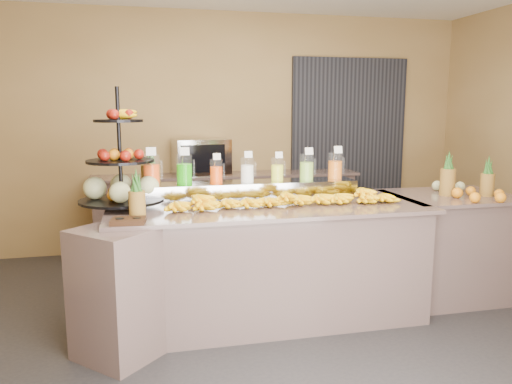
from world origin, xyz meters
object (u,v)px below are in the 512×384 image
object	(u,v)px
pitcher_tray	(247,191)
oven_warmer	(201,157)
fruit_stand	(127,177)
banana_heap	(283,198)
condiment_caddy	(128,221)
right_fruit_pile	(472,189)

from	to	relation	value
pitcher_tray	oven_warmer	bearing A→B (deg)	96.40
fruit_stand	oven_warmer	size ratio (longest dim) A/B	1.49
oven_warmer	banana_heap	bearing A→B (deg)	-85.19
oven_warmer	condiment_caddy	bearing A→B (deg)	-115.04
right_fruit_pile	oven_warmer	world-z (taller)	oven_warmer
pitcher_tray	right_fruit_pile	world-z (taller)	right_fruit_pile
fruit_stand	right_fruit_pile	world-z (taller)	fruit_stand
condiment_caddy	right_fruit_pile	xyz separation A→B (m)	(2.85, 0.33, 0.06)
right_fruit_pile	condiment_caddy	bearing A→B (deg)	-173.40
pitcher_tray	fruit_stand	size ratio (longest dim) A/B	2.02
condiment_caddy	right_fruit_pile	distance (m)	2.87
condiment_caddy	pitcher_tray	bearing A→B (deg)	35.54
condiment_caddy	oven_warmer	size ratio (longest dim) A/B	0.36
pitcher_tray	condiment_caddy	world-z (taller)	pitcher_tray
pitcher_tray	banana_heap	distance (m)	0.38
pitcher_tray	oven_warmer	xyz separation A→B (m)	(-0.19, 1.67, 0.13)
condiment_caddy	right_fruit_pile	bearing A→B (deg)	6.60
right_fruit_pile	pitcher_tray	bearing A→B (deg)	169.43
fruit_stand	pitcher_tray	bearing A→B (deg)	-5.02
pitcher_tray	condiment_caddy	size ratio (longest dim) A/B	8.30
fruit_stand	right_fruit_pile	bearing A→B (deg)	-15.48
condiment_caddy	oven_warmer	xyz separation A→B (m)	(0.77, 2.35, 0.19)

